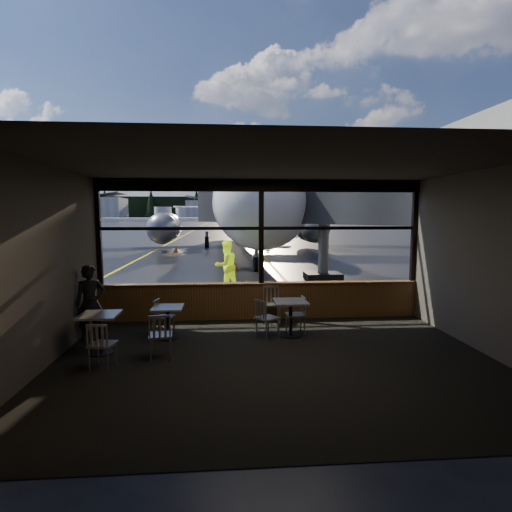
{
  "coord_description": "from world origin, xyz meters",
  "views": [
    {
      "loc": [
        -0.9,
        -9.9,
        2.65
      ],
      "look_at": [
        -0.05,
        1.0,
        1.5
      ],
      "focal_mm": 28.0,
      "sensor_mm": 36.0,
      "label": 1
    }
  ],
  "objects": [
    {
      "name": "airliner",
      "position": [
        0.11,
        21.2,
        5.82
      ],
      "size": [
        33.02,
        39.14,
        11.64
      ],
      "primitive_type": null,
      "rotation": [
        0.0,
        0.0,
        0.03
      ],
      "color": "white",
      "rests_on": "ground_plane"
    },
    {
      "name": "wall_right",
      "position": [
        4.0,
        -3.0,
        1.75
      ],
      "size": [
        0.04,
        6.0,
        3.5
      ],
      "primitive_type": "cube",
      "color": "#4C443C",
      "rests_on": "ground"
    },
    {
      "name": "hangar_mid",
      "position": [
        0.0,
        185.0,
        5.0
      ],
      "size": [
        38.0,
        15.0,
        10.0
      ],
      "primitive_type": null,
      "color": "silver",
      "rests_on": "ground_plane"
    },
    {
      "name": "hangar_right",
      "position": [
        60.0,
        178.0,
        6.0
      ],
      "size": [
        50.0,
        20.0,
        12.0
      ],
      "primitive_type": null,
      "color": "silver",
      "rests_on": "ground_plane"
    },
    {
      "name": "cone_wing",
      "position": [
        -4.3,
        18.07,
        0.22
      ],
      "size": [
        0.32,
        0.32,
        0.44
      ],
      "primitive_type": "cone",
      "color": "#FF6A08",
      "rests_on": "ground_plane"
    },
    {
      "name": "chair_mid_w",
      "position": [
        -2.24,
        -1.22,
        0.4
      ],
      "size": [
        0.51,
        0.51,
        0.79
      ],
      "primitive_type": null,
      "rotation": [
        0.0,
        0.0,
        -1.78
      ],
      "color": "#B8B3A6",
      "rests_on": "carpet_floor"
    },
    {
      "name": "hangar_left",
      "position": [
        -70.0,
        180.0,
        5.5
      ],
      "size": [
        45.0,
        18.0,
        11.0
      ],
      "primitive_type": null,
      "color": "silver",
      "rests_on": "ground_plane"
    },
    {
      "name": "mullion_left",
      "position": [
        -3.95,
        0.0,
        2.2
      ],
      "size": [
        0.12,
        0.12,
        2.6
      ],
      "primitive_type": "cube",
      "color": "black",
      "rests_on": "ground"
    },
    {
      "name": "carpet_floor",
      "position": [
        0.0,
        -3.0,
        0.01
      ],
      "size": [
        8.0,
        6.0,
        0.01
      ],
      "primitive_type": "cube",
      "color": "black",
      "rests_on": "ground"
    },
    {
      "name": "fuel_tank_c",
      "position": [
        -10.0,
        182.0,
        3.0
      ],
      "size": [
        8.0,
        8.0,
        6.0
      ],
      "primitive_type": "cylinder",
      "color": "silver",
      "rests_on": "ground_plane"
    },
    {
      "name": "window_sill",
      "position": [
        0.0,
        0.0,
        0.45
      ],
      "size": [
        8.0,
        0.28,
        0.9
      ],
      "primitive_type": "cube",
      "color": "brown",
      "rests_on": "ground"
    },
    {
      "name": "cafe_table_left",
      "position": [
        -3.28,
        -2.32,
        0.39
      ],
      "size": [
        0.7,
        0.7,
        0.77
      ],
      "primitive_type": null,
      "color": "#A49F97",
      "rests_on": "carpet_floor"
    },
    {
      "name": "chair_mid_s",
      "position": [
        -2.09,
        -2.67,
        0.44
      ],
      "size": [
        0.52,
        0.52,
        0.87
      ],
      "primitive_type": null,
      "rotation": [
        0.0,
        0.0,
        0.1
      ],
      "color": "#AEA99D",
      "rests_on": "carpet_floor"
    },
    {
      "name": "wall_back",
      "position": [
        0.0,
        -6.0,
        1.75
      ],
      "size": [
        8.0,
        0.04,
        3.5
      ],
      "primitive_type": "cube",
      "color": "#4C443C",
      "rests_on": "ground"
    },
    {
      "name": "ceiling",
      "position": [
        0.0,
        -3.0,
        3.5
      ],
      "size": [
        8.0,
        6.0,
        0.04
      ],
      "primitive_type": "cube",
      "color": "#38332D",
      "rests_on": "ground"
    },
    {
      "name": "window_transom",
      "position": [
        0.0,
        0.0,
        2.3
      ],
      "size": [
        8.0,
        0.1,
        0.08
      ],
      "primitive_type": "cube",
      "color": "black",
      "rests_on": "ground"
    },
    {
      "name": "cafe_table_near",
      "position": [
        0.51,
        -1.51,
        0.39
      ],
      "size": [
        0.71,
        0.71,
        0.78
      ],
      "primitive_type": null,
      "color": "#9A968E",
      "rests_on": "carpet_floor"
    },
    {
      "name": "chair_left_s",
      "position": [
        -3.01,
        -3.08,
        0.42
      ],
      "size": [
        0.53,
        0.53,
        0.84
      ],
      "primitive_type": null,
      "rotation": [
        0.0,
        0.0,
        -0.17
      ],
      "color": "beige",
      "rests_on": "carpet_floor"
    },
    {
      "name": "fuel_tank_b",
      "position": [
        -20.0,
        182.0,
        3.0
      ],
      "size": [
        8.0,
        8.0,
        6.0
      ],
      "primitive_type": "cylinder",
      "color": "silver",
      "rests_on": "ground_plane"
    },
    {
      "name": "mullion_right",
      "position": [
        3.95,
        0.0,
        2.2
      ],
      "size": [
        0.12,
        0.12,
        2.6
      ],
      "primitive_type": "cube",
      "color": "black",
      "rests_on": "ground"
    },
    {
      "name": "chair_near_n",
      "position": [
        0.23,
        -0.4,
        0.45
      ],
      "size": [
        0.49,
        0.49,
        0.89
      ],
      "primitive_type": null,
      "rotation": [
        0.0,
        0.0,
        3.15
      ],
      "color": "#BAB4A8",
      "rests_on": "carpet_floor"
    },
    {
      "name": "ground_plane",
      "position": [
        0.0,
        120.0,
        0.0
      ],
      "size": [
        520.0,
        520.0,
        0.0
      ],
      "primitive_type": "plane",
      "color": "black",
      "rests_on": "ground"
    },
    {
      "name": "mullion_centre",
      "position": [
        0.0,
        0.0,
        2.2
      ],
      "size": [
        0.12,
        0.12,
        2.6
      ],
      "primitive_type": "cube",
      "color": "black",
      "rests_on": "ground"
    },
    {
      "name": "jet_bridge",
      "position": [
        3.6,
        5.5,
        2.29
      ],
      "size": [
        8.58,
        10.49,
        4.58
      ],
      "primitive_type": null,
      "color": "#2C2C2F",
      "rests_on": "ground_plane"
    },
    {
      "name": "window_header",
      "position": [
        0.0,
        0.0,
        3.35
      ],
      "size": [
        8.0,
        0.18,
        0.3
      ],
      "primitive_type": "cube",
      "color": "black",
      "rests_on": "ground"
    },
    {
      "name": "chair_near_e",
      "position": [
        0.64,
        -1.36,
        0.42
      ],
      "size": [
        0.49,
        0.49,
        0.85
      ],
      "primitive_type": null,
      "rotation": [
        0.0,
        0.0,
        1.62
      ],
      "color": "#B9B4A7",
      "rests_on": "carpet_floor"
    },
    {
      "name": "cafe_table_mid",
      "position": [
        -2.12,
        -1.49,
        0.35
      ],
      "size": [
        0.63,
        0.63,
        0.7
      ],
      "primitive_type": null,
      "color": "#A4A096",
      "rests_on": "carpet_floor"
    },
    {
      "name": "passenger",
      "position": [
        -3.7,
        -1.52,
        0.81
      ],
      "size": [
        0.69,
        0.58,
        1.61
      ],
      "primitive_type": "imported",
      "rotation": [
        0.0,
        0.0,
        0.39
      ],
      "color": "black",
      "rests_on": "carpet_floor"
    },
    {
      "name": "fuel_tank_a",
      "position": [
        -30.0,
        182.0,
        3.0
      ],
      "size": [
        8.0,
        8.0,
        6.0
      ],
      "primitive_type": "cylinder",
      "color": "silver",
      "rests_on": "ground_plane"
    },
    {
      "name": "wall_left",
      "position": [
        -4.0,
        -3.0,
        1.75
      ],
      "size": [
        0.04,
        6.0,
        3.5
      ],
      "primitive_type": "cube",
      "color": "#4C443C",
      "rests_on": "ground"
    },
    {
      "name": "chair_near_w",
      "position": [
        -0.01,
        -1.61,
        0.43
      ],
      "size": [
        0.65,
        0.65,
        0.86
      ],
      "primitive_type": null,
      "rotation": [
        0.0,
        0.0,
        -0.98
      ],
      "color": "beige",
      "rests_on": "carpet_floor"
    },
    {
      "name": "treeline",
      "position": [
        0.0,
        210.0,
        6.0
      ],
      "size": [
        360.0,
        3.0,
        12.0
      ],
      "primitive_type": "cube",
      "color": "black",
      "rests_on": "ground_plane"
    },
    {
      "name": "cone_nose",
      "position": [
        -0.47,
        8.69,
        0.24
      ],
      "size": [
        0.34,
        0.34,
        0.47
      ],
      "primitive_type": "cone",
      "color": "#DE6107",
      "rests_on": "ground_plane"
    },
    {
      "name": "ground_crew",
      "position": [
        -0.87,
        3.76,
        0.88
      ],
      "size": [
        1.08,
        1.04,
        1.76
      ],
      "primitive_type": "imported",
      "rotation": [
        0.0,
        0.0,
        3.75
      ],
      "color": "#BFF219",
      "rests_on": "ground_plane"
    }
  ]
}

